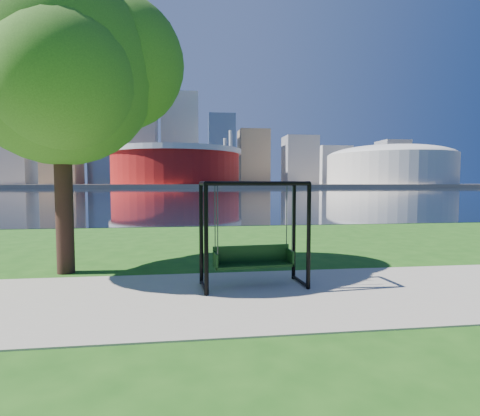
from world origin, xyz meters
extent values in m
plane|color=#1E5114|center=(0.00, 0.00, 0.00)|extent=(900.00, 900.00, 0.00)
cube|color=#9E937F|center=(0.00, -0.50, 0.01)|extent=(120.00, 4.00, 0.03)
cube|color=black|center=(0.00, 102.00, 0.01)|extent=(900.00, 180.00, 0.02)
cube|color=#937F60|center=(0.00, 306.00, 1.00)|extent=(900.00, 228.00, 2.00)
cylinder|color=maroon|center=(-10.00, 235.00, 13.00)|extent=(80.00, 80.00, 22.00)
cylinder|color=silver|center=(-10.00, 235.00, 22.50)|extent=(83.00, 83.00, 3.00)
cylinder|color=silver|center=(22.91, 254.00, 18.00)|extent=(2.00, 2.00, 32.00)
cylinder|color=silver|center=(-42.91, 254.00, 18.00)|extent=(2.00, 2.00, 32.00)
cylinder|color=silver|center=(-42.91, 216.00, 18.00)|extent=(2.00, 2.00, 32.00)
cylinder|color=silver|center=(22.91, 216.00, 18.00)|extent=(2.00, 2.00, 32.00)
cylinder|color=beige|center=(135.00, 235.00, 12.00)|extent=(84.00, 84.00, 20.00)
ellipsoid|color=beige|center=(135.00, 235.00, 21.00)|extent=(84.00, 84.00, 15.12)
cube|color=gray|center=(-140.00, 310.00, 33.00)|extent=(28.00, 28.00, 62.00)
cube|color=#998466|center=(-100.00, 300.00, 46.00)|extent=(26.00, 26.00, 88.00)
cube|color=slate|center=(-70.00, 325.00, 49.50)|extent=(30.00, 24.00, 95.00)
cube|color=gray|center=(-40.00, 305.00, 38.00)|extent=(24.00, 24.00, 72.00)
cube|color=silver|center=(-10.00, 335.00, 42.00)|extent=(32.00, 28.00, 80.00)
cube|color=slate|center=(25.00, 310.00, 31.00)|extent=(22.00, 22.00, 58.00)
cube|color=#998466|center=(55.00, 325.00, 26.00)|extent=(26.00, 26.00, 48.00)
cube|color=gray|center=(95.00, 315.00, 23.00)|extent=(28.00, 24.00, 42.00)
cube|color=silver|center=(135.00, 340.00, 20.00)|extent=(30.00, 26.00, 36.00)
cube|color=gray|center=(185.00, 320.00, 22.00)|extent=(24.00, 24.00, 40.00)
cube|color=#998466|center=(225.00, 335.00, 18.00)|extent=(26.00, 26.00, 32.00)
sphere|color=#998466|center=(-100.00, 300.00, 93.50)|extent=(10.00, 10.00, 10.00)
cylinder|color=black|center=(-0.45, -0.37, 1.14)|extent=(0.10, 0.10, 2.28)
cylinder|color=black|center=(1.72, -0.19, 1.14)|extent=(0.10, 0.10, 2.28)
cylinder|color=black|center=(-0.52, 0.52, 1.14)|extent=(0.10, 0.10, 2.28)
cylinder|color=black|center=(1.65, 0.70, 1.14)|extent=(0.10, 0.10, 2.28)
cylinder|color=black|center=(0.64, -0.28, 2.28)|extent=(2.18, 0.27, 0.09)
cylinder|color=black|center=(0.56, 0.61, 2.28)|extent=(2.18, 0.27, 0.09)
cylinder|color=black|center=(-0.49, 0.07, 2.28)|extent=(0.16, 0.90, 0.09)
cylinder|color=black|center=(-0.49, 0.07, 0.08)|extent=(0.15, 0.89, 0.07)
cylinder|color=black|center=(1.69, 0.25, 2.28)|extent=(0.16, 0.90, 0.09)
cylinder|color=black|center=(1.69, 0.25, 0.08)|extent=(0.15, 0.89, 0.07)
cube|color=black|center=(0.60, 0.16, 0.50)|extent=(1.76, 0.59, 0.06)
cube|color=black|center=(0.58, 0.36, 0.71)|extent=(1.73, 0.19, 0.38)
cube|color=black|center=(-0.23, 0.09, 0.63)|extent=(0.09, 0.45, 0.34)
cube|color=black|center=(1.43, 0.23, 0.63)|extent=(0.09, 0.45, 0.34)
cylinder|color=#39393F|center=(-0.20, -0.09, 1.51)|extent=(0.03, 0.03, 1.44)
cylinder|color=#39393F|center=(1.43, 0.05, 1.51)|extent=(0.03, 0.03, 1.44)
cylinder|color=#39393F|center=(-0.23, 0.28, 1.51)|extent=(0.03, 0.03, 1.44)
cylinder|color=#39393F|center=(1.40, 0.41, 1.51)|extent=(0.03, 0.03, 1.44)
cylinder|color=black|center=(-3.92, 2.12, 2.14)|extent=(0.43, 0.43, 4.29)
sphere|color=#37621C|center=(-3.92, 2.12, 5.07)|extent=(4.68, 4.68, 4.68)
sphere|color=#37621C|center=(-2.65, 2.70, 5.46)|extent=(3.51, 3.51, 3.51)
sphere|color=#37621C|center=(-5.09, 1.73, 5.26)|extent=(3.70, 3.70, 3.70)
sphere|color=#37621C|center=(-3.53, 1.05, 4.58)|extent=(3.12, 3.12, 3.12)
sphere|color=#37621C|center=(-4.50, 3.29, 5.85)|extent=(3.31, 3.31, 3.31)
camera|label=1|loc=(-0.74, -7.79, 2.27)|focal=28.00mm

